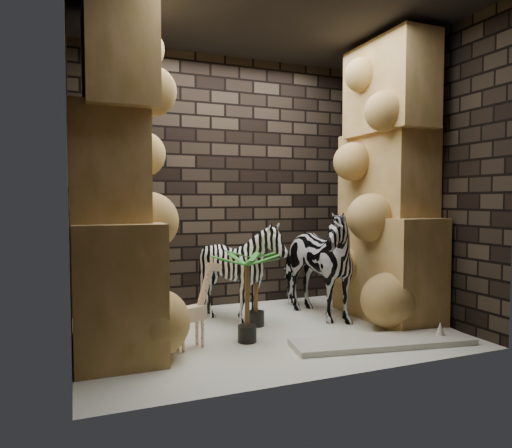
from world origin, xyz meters
name	(u,v)px	position (x,y,z in m)	size (l,w,h in m)	color
floor	(266,331)	(0.00, 0.00, 0.00)	(3.50, 3.50, 0.00)	beige
ceiling	(266,17)	(0.00, 0.00, 3.00)	(3.50, 3.50, 0.00)	black
wall_back	(225,182)	(0.00, 1.25, 1.50)	(3.50, 3.50, 0.00)	black
wall_front	(335,169)	(0.00, -1.25, 1.50)	(3.50, 3.50, 0.00)	black
wall_left	(69,173)	(-1.75, 0.00, 1.50)	(3.00, 3.00, 0.00)	black
wall_right	(412,180)	(1.75, 0.00, 1.50)	(3.00, 3.00, 0.00)	black
rock_pillar_left	(113,174)	(-1.40, 0.00, 1.50)	(0.68, 1.30, 3.00)	tan
rock_pillar_right	(388,179)	(1.42, 0.00, 1.50)	(0.58, 1.25, 3.00)	tan
zebra_right	(312,254)	(0.68, 0.33, 0.69)	(0.63, 1.16, 1.38)	white
zebra_left	(240,277)	(-0.12, 0.41, 0.48)	(0.86, 1.06, 0.96)	white
giraffe_toy	(190,304)	(-0.81, -0.25, 0.39)	(0.40, 0.13, 0.78)	#FFDCB5
palm_front	(256,287)	(-0.01, 0.22, 0.40)	(0.36, 0.36, 0.80)	#296D25
palm_back	(247,298)	(-0.28, -0.24, 0.40)	(0.36, 0.36, 0.80)	#296D25
surfboard	(382,342)	(0.80, -0.76, 0.03)	(1.63, 0.40, 0.05)	beige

